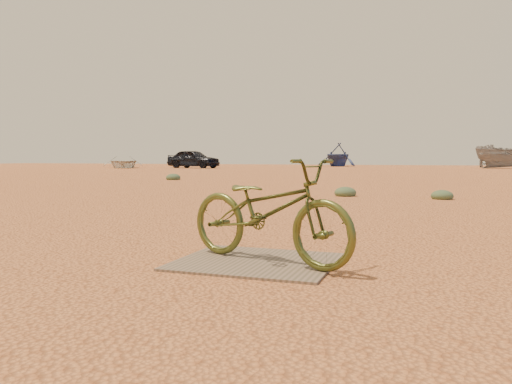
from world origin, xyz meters
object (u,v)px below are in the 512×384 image
(boat_near_left, at_px, (123,162))
(boat_far_left, at_px, (338,154))
(bicycle, at_px, (268,210))
(car, at_px, (193,159))
(boat_mid_right, at_px, (511,156))
(plywood_board, at_px, (256,262))

(boat_near_left, xyz_separation_m, boat_far_left, (16.79, 14.25, 0.74))
(bicycle, xyz_separation_m, boat_near_left, (-24.87, 34.11, 0.03))
(car, distance_m, boat_mid_right, 27.18)
(boat_mid_right, bearing_deg, boat_near_left, 103.97)
(bicycle, relative_size, boat_near_left, 0.35)
(plywood_board, relative_size, boat_near_left, 0.28)
(boat_near_left, relative_size, boat_mid_right, 0.89)
(boat_far_left, bearing_deg, boat_mid_right, -6.34)
(car, relative_size, boat_near_left, 0.96)
(plywood_board, xyz_separation_m, boat_mid_right, (7.72, 42.74, 1.07))
(car, relative_size, boat_mid_right, 0.86)
(bicycle, distance_m, boat_far_left, 49.03)
(bicycle, relative_size, car, 0.37)
(boat_near_left, distance_m, boat_far_left, 22.03)
(car, bearing_deg, boat_far_left, -31.79)
(boat_far_left, distance_m, boat_mid_right, 16.65)
(boat_near_left, bearing_deg, boat_mid_right, -19.86)
(car, height_order, boat_mid_right, boat_mid_right)
(boat_mid_right, bearing_deg, bicycle, 168.97)
(plywood_board, bearing_deg, boat_far_left, 99.35)
(bicycle, bearing_deg, boat_far_left, 29.05)
(plywood_board, xyz_separation_m, boat_far_left, (-7.96, 48.34, 1.24))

